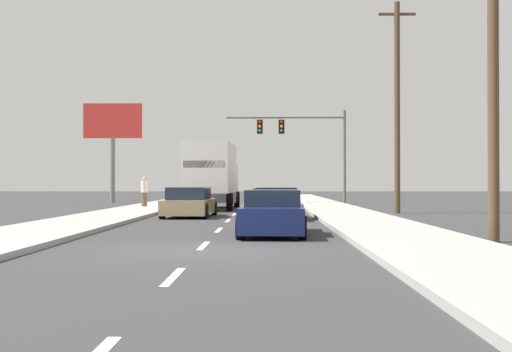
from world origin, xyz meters
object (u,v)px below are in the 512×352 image
at_px(box_truck, 213,173).
at_px(car_tan, 189,203).
at_px(traffic_signal_mast, 295,134).
at_px(pedestrian_near_corner, 144,192).
at_px(roadside_billboard, 113,132).
at_px(car_red, 273,201).
at_px(utility_pole_mid, 397,105).
at_px(utility_pole_near, 493,38).
at_px(car_maroon, 266,198).
at_px(car_navy, 273,214).
at_px(car_gray, 276,205).

bearing_deg(box_truck, car_tan, -92.54).
distance_m(traffic_signal_mast, pedestrian_near_corner, 12.83).
bearing_deg(car_tan, roadside_billboard, 112.34).
xyz_separation_m(car_red, utility_pole_mid, (6.07, -1.18, 4.77)).
distance_m(utility_pole_mid, roadside_billboard, 23.80).
bearing_deg(utility_pole_near, roadside_billboard, 118.71).
bearing_deg(traffic_signal_mast, box_truck, -119.27).
bearing_deg(car_maroon, car_red, -87.50).
distance_m(car_navy, utility_pole_near, 7.49).
relative_size(box_truck, utility_pole_near, 0.81).
bearing_deg(roadside_billboard, utility_pole_mid, -41.84).
relative_size(car_navy, traffic_signal_mast, 0.55).
bearing_deg(car_tan, car_maroon, 74.07).
bearing_deg(utility_pole_mid, traffic_signal_mast, 108.07).
height_order(car_maroon, pedestrian_near_corner, pedestrian_near_corner).
relative_size(car_tan, pedestrian_near_corner, 2.57).
distance_m(box_truck, utility_pole_mid, 10.89).
height_order(utility_pole_near, pedestrian_near_corner, utility_pole_near).
bearing_deg(car_tan, car_red, 52.31).
height_order(utility_pole_near, roadside_billboard, utility_pole_near).
relative_size(traffic_signal_mast, pedestrian_near_corner, 4.93).
distance_m(utility_pole_near, utility_pole_mid, 15.21).
bearing_deg(pedestrian_near_corner, roadside_billboard, 112.16).
distance_m(utility_pole_near, pedestrian_near_corner, 24.28).
height_order(car_navy, pedestrian_near_corner, pedestrian_near_corner).
height_order(box_truck, traffic_signal_mast, traffic_signal_mast).
xyz_separation_m(car_maroon, utility_pole_mid, (6.38, -8.22, 4.79)).
relative_size(car_tan, car_maroon, 1.02).
bearing_deg(car_gray, utility_pole_mid, 39.84).
height_order(car_maroon, car_navy, car_navy).
bearing_deg(roadside_billboard, pedestrian_near_corner, -67.84).
xyz_separation_m(car_tan, car_gray, (3.75, -1.43, -0.00)).
bearing_deg(car_maroon, roadside_billboard, 146.01).
bearing_deg(roadside_billboard, car_navy, -68.22).
bearing_deg(car_tan, car_navy, -69.38).
height_order(car_tan, traffic_signal_mast, traffic_signal_mast).
height_order(car_red, utility_pole_mid, utility_pole_mid).
xyz_separation_m(traffic_signal_mast, roadside_billboard, (-13.36, 2.48, 0.37)).
xyz_separation_m(roadside_billboard, pedestrian_near_corner, (4.38, -10.77, -4.29)).
bearing_deg(traffic_signal_mast, roadside_billboard, 169.49).
xyz_separation_m(car_maroon, car_navy, (0.16, -21.16, 0.06)).
height_order(car_tan, car_maroon, car_tan).
relative_size(traffic_signal_mast, roadside_billboard, 1.13).
relative_size(roadside_billboard, pedestrian_near_corner, 4.35).
height_order(roadside_billboard, pedestrian_near_corner, roadside_billboard).
relative_size(car_maroon, utility_pole_near, 0.43).
xyz_separation_m(car_gray, utility_pole_near, (5.28, -10.20, 4.55)).
height_order(car_tan, car_gray, same).
relative_size(box_truck, car_tan, 1.87).
bearing_deg(car_navy, traffic_signal_mast, 86.00).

